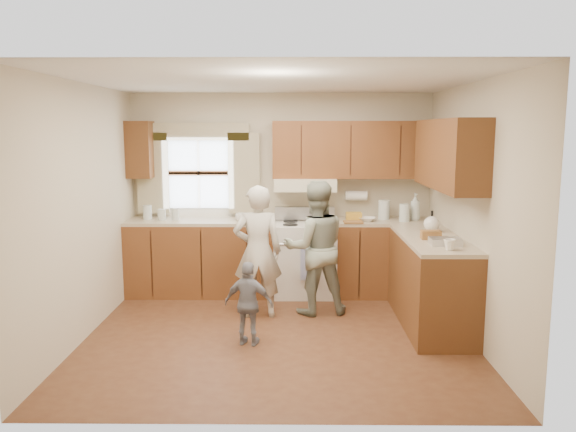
{
  "coord_description": "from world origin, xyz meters",
  "views": [
    {
      "loc": [
        0.16,
        -5.41,
        2.04
      ],
      "look_at": [
        0.1,
        0.4,
        1.15
      ],
      "focal_mm": 35.0,
      "sensor_mm": 36.0,
      "label": 1
    }
  ],
  "objects_px": {
    "woman_right": "(315,248)",
    "stove": "(305,257)",
    "child": "(249,304)",
    "woman_left": "(258,252)"
  },
  "relations": [
    {
      "from": "woman_right",
      "to": "child",
      "type": "height_order",
      "value": "woman_right"
    },
    {
      "from": "woman_left",
      "to": "child",
      "type": "relative_size",
      "value": 1.8
    },
    {
      "from": "woman_left",
      "to": "woman_right",
      "type": "xyz_separation_m",
      "value": [
        0.63,
        0.13,
        0.02
      ]
    },
    {
      "from": "stove",
      "to": "child",
      "type": "bearing_deg",
      "value": -108.44
    },
    {
      "from": "woman_left",
      "to": "stove",
      "type": "bearing_deg",
      "value": -126.67
    },
    {
      "from": "stove",
      "to": "child",
      "type": "relative_size",
      "value": 1.32
    },
    {
      "from": "child",
      "to": "woman_left",
      "type": "bearing_deg",
      "value": -79.15
    },
    {
      "from": "stove",
      "to": "woman_left",
      "type": "relative_size",
      "value": 0.73
    },
    {
      "from": "woman_right",
      "to": "stove",
      "type": "bearing_deg",
      "value": -91.88
    },
    {
      "from": "woman_right",
      "to": "child",
      "type": "xyz_separation_m",
      "value": [
        -0.67,
        -0.96,
        -0.34
      ]
    }
  ]
}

